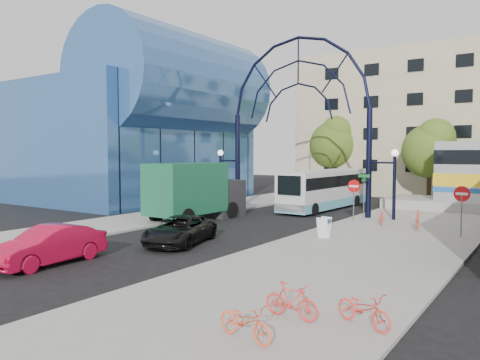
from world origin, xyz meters
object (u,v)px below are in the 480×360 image
Objects in this scene: green_truck at (196,192)px; bike_far_c at (245,321)px; red_sedan at (49,245)px; stop_sign at (354,190)px; tree_north_b at (336,142)px; gateway_arch at (298,89)px; bike_near_a at (382,217)px; city_bus at (325,189)px; black_suv at (180,230)px; bike_far_b at (291,301)px; bike_near_b at (418,220)px; street_name_sign at (364,187)px; tree_north_a at (431,148)px; do_not_enter_sign at (462,199)px; bike_far_a at (364,309)px; sandwich_board at (324,225)px.

bike_far_c is (13.07, -14.11, -1.26)m from green_truck.
bike_far_c is at bearing -14.13° from red_sedan.
stop_sign is 0.31× the size of tree_north_b.
bike_near_a is at bearing -18.15° from gateway_arch.
city_bus reaches higher than black_suv.
bike_far_b is at bearing -50.01° from black_suv.
bike_near_b is (12.53, 3.29, -1.15)m from green_truck.
bike_near_a is 1.09× the size of bike_far_b.
gateway_arch is 8.38m from street_name_sign.
tree_north_a is at bearing 16.61° from bike_far_c.
bike_far_b reaches higher than bike_near_a.
tree_north_b is 38.91m from bike_far_c.
street_name_sign is at bearing 15.53° from bike_far_b.
tree_north_a is 31.02m from bike_far_b.
city_bus is at bearing 127.87° from stop_sign.
do_not_enter_sign is 12.98m from city_bus.
black_suv is 2.66× the size of bike_near_b.
bike_near_b is at bearing -36.30° from city_bus.
gateway_arch is 22.75m from bike_far_a.
bike_near_a is (0.42, -14.07, -4.06)m from tree_north_a.
tree_north_a is (6.12, 11.93, -3.95)m from gateway_arch.
gateway_arch is at bearing 60.29° from green_truck.
bike_far_a is (2.42, -15.16, -0.10)m from bike_near_b.
bike_far_a is (14.95, -11.87, -1.25)m from green_truck.
tree_north_a is 10.55m from city_bus.
red_sedan is (-1.47, -5.75, 0.09)m from black_suv.
red_sedan reaches higher than bike_far_a.
sandwich_board is 0.57× the size of bike_near_b.
tree_north_b is (-9.08, 17.33, 3.14)m from street_name_sign.
stop_sign is at bearing -64.17° from tree_north_b.
green_truck is 1.55× the size of black_suv.
tree_north_b is at bearing 30.95° from bike_far_c.
bike_near_b is at bearing -37.06° from bike_near_a.
tree_north_b reaches higher than bike_far_c.
tree_north_a is 0.66× the size of city_bus.
do_not_enter_sign is 0.23× the size of city_bus.
do_not_enter_sign is 6.85m from sandwich_board.
bike_far_a is (0.14, -14.15, -1.43)m from do_not_enter_sign.
sandwich_board is at bearing -114.99° from bike_near_a.
street_name_sign is (0.40, 0.60, 0.14)m from stop_sign.
street_name_sign reaches higher than city_bus.
tree_north_b is (-8.68, 17.93, 3.27)m from stop_sign.
black_suv reaches higher than bike_far_b.
gateway_arch is 9.20× the size of bike_far_b.
bike_far_c is at bearing 174.37° from bike_far_b.
bike_near_a is 18.45m from bike_far_c.
city_bus is 8.39m from bike_near_a.
sandwich_board is at bearing 21.66° from bike_far_b.
street_name_sign is at bearing 93.46° from sandwich_board.
city_bus is 10.57m from bike_near_b.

